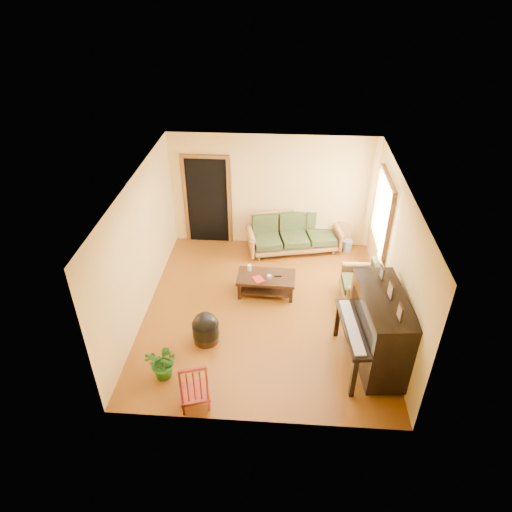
# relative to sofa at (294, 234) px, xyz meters

# --- Properties ---
(floor) EXTENTS (5.00, 5.00, 0.00)m
(floor) POSITION_rel_sofa_xyz_m (-0.54, -2.16, -0.44)
(floor) COLOR #63330D
(floor) RESTS_ON ground
(doorway) EXTENTS (1.08, 0.16, 2.05)m
(doorway) POSITION_rel_sofa_xyz_m (-1.99, 0.32, 0.58)
(doorway) COLOR black
(doorway) RESTS_ON floor
(window) EXTENTS (0.12, 1.36, 1.46)m
(window) POSITION_rel_sofa_xyz_m (1.67, -0.86, 1.06)
(window) COLOR white
(window) RESTS_ON right_wall
(sofa) EXTENTS (2.20, 1.29, 0.88)m
(sofa) POSITION_rel_sofa_xyz_m (0.00, 0.00, 0.00)
(sofa) COLOR #976537
(sofa) RESTS_ON floor
(coffee_table) EXTENTS (1.15, 0.65, 0.41)m
(coffee_table) POSITION_rel_sofa_xyz_m (-0.55, -1.62, -0.24)
(coffee_table) COLOR black
(coffee_table) RESTS_ON floor
(armchair) EXTENTS (0.83, 0.87, 0.84)m
(armchair) POSITION_rel_sofa_xyz_m (1.28, -1.64, -0.02)
(armchair) COLOR #976537
(armchair) RESTS_ON floor
(piano) EXTENTS (1.07, 1.65, 1.38)m
(piano) POSITION_rel_sofa_xyz_m (1.33, -3.36, 0.25)
(piano) COLOR black
(piano) RESTS_ON floor
(footstool) EXTENTS (0.57, 0.57, 0.44)m
(footstool) POSITION_rel_sofa_xyz_m (-1.52, -3.05, -0.22)
(footstool) COLOR black
(footstool) RESTS_ON floor
(red_chair) EXTENTS (0.55, 0.58, 0.93)m
(red_chair) POSITION_rel_sofa_xyz_m (-1.47, -4.39, 0.02)
(red_chair) COLOR maroon
(red_chair) RESTS_ON floor
(leaning_frame) EXTENTS (0.48, 0.29, 0.64)m
(leaning_frame) POSITION_rel_sofa_xyz_m (1.08, 0.25, -0.12)
(leaning_frame) COLOR #B3863B
(leaning_frame) RESTS_ON floor
(ceramic_crock) EXTENTS (0.26, 0.26, 0.27)m
(ceramic_crock) POSITION_rel_sofa_xyz_m (1.22, 0.08, -0.31)
(ceramic_crock) COLOR #325396
(ceramic_crock) RESTS_ON floor
(potted_plant) EXTENTS (0.68, 0.64, 0.60)m
(potted_plant) POSITION_rel_sofa_xyz_m (-2.05, -3.90, -0.14)
(potted_plant) COLOR #225C1A
(potted_plant) RESTS_ON floor
(book) EXTENTS (0.26, 0.29, 0.02)m
(book) POSITION_rel_sofa_xyz_m (-0.76, -1.80, -0.02)
(book) COLOR #A51916
(book) RESTS_ON coffee_table
(candle) EXTENTS (0.08, 0.08, 0.13)m
(candle) POSITION_rel_sofa_xyz_m (-0.89, -1.45, 0.03)
(candle) COLOR white
(candle) RESTS_ON coffee_table
(glass_jar) EXTENTS (0.11, 0.11, 0.06)m
(glass_jar) POSITION_rel_sofa_xyz_m (-0.49, -1.67, -0.00)
(glass_jar) COLOR silver
(glass_jar) RESTS_ON coffee_table
(remote) EXTENTS (0.15, 0.05, 0.01)m
(remote) POSITION_rel_sofa_xyz_m (-0.32, -1.61, -0.02)
(remote) COLOR black
(remote) RESTS_ON coffee_table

